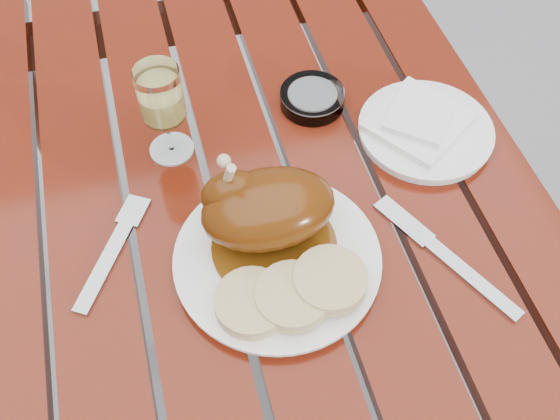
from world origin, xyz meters
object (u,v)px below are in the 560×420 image
at_px(table, 266,333).
at_px(ashtray, 312,98).
at_px(dinner_plate, 277,260).
at_px(side_plate, 425,131).
at_px(wine_glass, 164,113).

relative_size(table, ashtray, 11.94).
height_order(table, dinner_plate, dinner_plate).
bearing_deg(dinner_plate, side_plate, 30.08).
distance_m(dinner_plate, wine_glass, 0.26).
distance_m(wine_glass, side_plate, 0.38).
relative_size(table, wine_glass, 7.83).
distance_m(wine_glass, ashtray, 0.24).
xyz_separation_m(table, wine_glass, (-0.10, 0.15, 0.45)).
bearing_deg(side_plate, ashtray, 143.79).
xyz_separation_m(table, ashtray, (0.13, 0.19, 0.39)).
relative_size(wine_glass, ashtray, 1.52).
height_order(dinner_plate, ashtray, ashtray).
bearing_deg(table, dinner_plate, -87.72).
height_order(table, ashtray, ashtray).
xyz_separation_m(table, side_plate, (0.28, 0.08, 0.38)).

